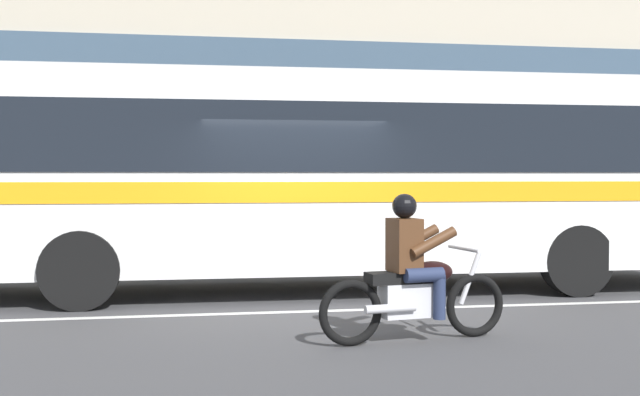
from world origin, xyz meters
name	(u,v)px	position (x,y,z in m)	size (l,w,h in m)	color
ground_plane	(295,304)	(0.00, 0.00, 0.00)	(60.00, 60.00, 0.00)	#3D3D3F
sidewalk_curb	(260,259)	(0.00, 5.10, 0.07)	(28.00, 3.80, 0.15)	#B7B2A8
lane_center_stripe	(302,311)	(0.00, -0.60, 0.00)	(26.60, 0.14, 0.01)	silver
transit_bus	(340,167)	(0.86, 1.19, 1.88)	(11.93, 2.74, 3.22)	white
motorcycle_with_rider	(413,280)	(0.90, -2.57, 0.66)	(2.13, 0.71, 1.56)	black
fire_hydrant	(511,239)	(4.79, 3.85, 0.52)	(0.22, 0.30, 0.75)	red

